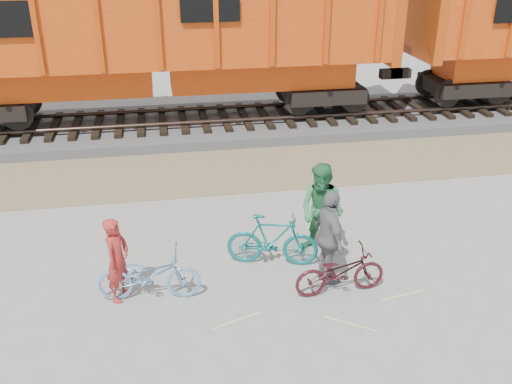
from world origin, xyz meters
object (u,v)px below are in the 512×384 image
(bicycle_maroon, at_px, (340,272))
(bicycle_teal, at_px, (272,240))
(person_man, at_px, (322,211))
(person_woman, at_px, (329,238))
(bicycle_blue, at_px, (149,275))
(person_solo, at_px, (117,260))
(hopper_car_center, at_px, (158,34))

(bicycle_maroon, bearing_deg, bicycle_teal, 37.69)
(bicycle_maroon, xyz_separation_m, person_man, (0.02, 1.32, 0.52))
(person_man, height_order, person_woman, person_man)
(bicycle_blue, height_order, person_solo, person_solo)
(bicycle_maroon, distance_m, person_solo, 3.83)
(hopper_car_center, distance_m, bicycle_teal, 8.74)
(hopper_car_center, distance_m, person_man, 8.71)
(bicycle_teal, distance_m, person_woman, 1.20)
(person_man, bearing_deg, person_woman, -52.06)
(person_woman, bearing_deg, hopper_car_center, 9.61)
(bicycle_maroon, xyz_separation_m, person_solo, (-3.78, 0.50, 0.34))
(person_solo, bearing_deg, hopper_car_center, 19.44)
(person_solo, bearing_deg, person_man, -51.93)
(person_solo, height_order, person_man, person_man)
(bicycle_blue, relative_size, bicycle_maroon, 1.10)
(bicycle_maroon, distance_m, person_woman, 0.62)
(bicycle_teal, relative_size, person_solo, 1.13)
(bicycle_teal, bearing_deg, person_woman, -114.19)
(bicycle_teal, xyz_separation_m, person_woman, (0.88, -0.72, 0.37))
(bicycle_teal, xyz_separation_m, bicycle_maroon, (0.98, -1.12, -0.09))
(bicycle_blue, bearing_deg, person_woman, -84.68)
(hopper_car_center, relative_size, person_woman, 7.83)
(hopper_car_center, xyz_separation_m, person_woman, (2.68, -8.91, -2.11))
(person_woman, bearing_deg, person_man, -14.73)
(bicycle_blue, relative_size, person_solo, 1.15)
(bicycle_maroon, relative_size, person_woman, 0.91)
(hopper_car_center, distance_m, bicycle_blue, 9.27)
(bicycle_blue, xyz_separation_m, bicycle_maroon, (3.28, -0.40, -0.04))
(bicycle_blue, distance_m, bicycle_teal, 2.41)
(person_man, relative_size, person_woman, 1.06)
(bicycle_teal, bearing_deg, bicycle_blue, 122.54)
(bicycle_blue, height_order, person_man, person_man)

